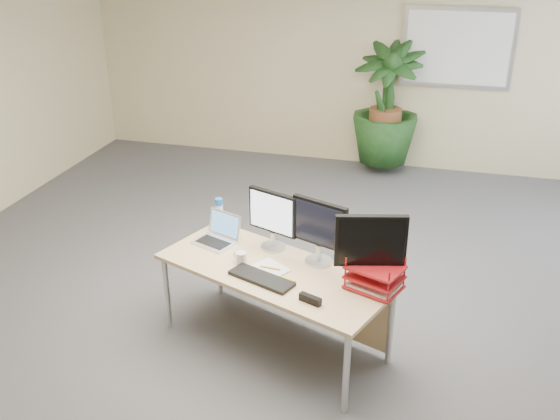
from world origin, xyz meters
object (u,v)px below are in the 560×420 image
(floor_plant, at_px, (385,115))
(laptop, at_px, (219,235))
(monitor_right, at_px, (319,228))
(monitor_left, at_px, (273,216))
(desk, at_px, (281,280))

(floor_plant, height_order, laptop, floor_plant)
(floor_plant, distance_m, monitor_right, 3.63)
(monitor_right, bearing_deg, monitor_left, 161.51)
(monitor_left, bearing_deg, floor_plant, 82.45)
(desk, xyz_separation_m, monitor_left, (-0.12, 0.22, 0.40))
(desk, relative_size, monitor_right, 3.78)
(floor_plant, relative_size, laptop, 3.97)
(desk, bearing_deg, floor_plant, 84.77)
(floor_plant, height_order, monitor_right, floor_plant)
(floor_plant, bearing_deg, desk, -95.23)
(monitor_right, bearing_deg, desk, -160.59)
(desk, bearing_deg, monitor_right, 19.41)
(desk, distance_m, laptop, 0.63)
(desk, height_order, monitor_right, monitor_right)
(floor_plant, relative_size, monitor_left, 3.22)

